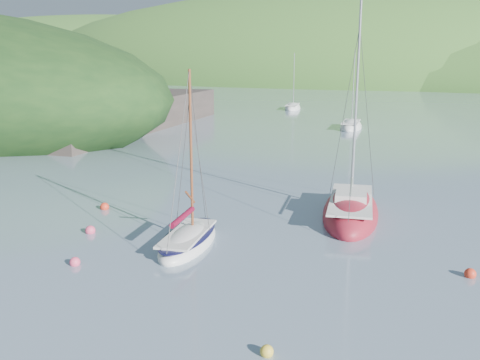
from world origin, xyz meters
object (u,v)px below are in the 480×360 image
at_px(distant_sloop_a, 351,127).
at_px(distant_sloop_c, 293,108).
at_px(sloop_red, 350,212).
at_px(daysailer_white, 188,241).

height_order(distant_sloop_a, distant_sloop_c, distant_sloop_a).
bearing_deg(sloop_red, daysailer_white, -138.71).
height_order(sloop_red, distant_sloop_a, sloop_red).
bearing_deg(sloop_red, distant_sloop_c, 100.68).
bearing_deg(sloop_red, distant_sloop_a, 91.67).
xyz_separation_m(daysailer_white, distant_sloop_a, (-4.38, 41.00, -0.03)).
bearing_deg(distant_sloop_a, distant_sloop_c, 118.22).
xyz_separation_m(sloop_red, distant_sloop_c, (-23.72, 51.25, -0.06)).
bearing_deg(distant_sloop_c, sloop_red, -80.30).
xyz_separation_m(daysailer_white, sloop_red, (5.13, 7.45, 0.03)).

